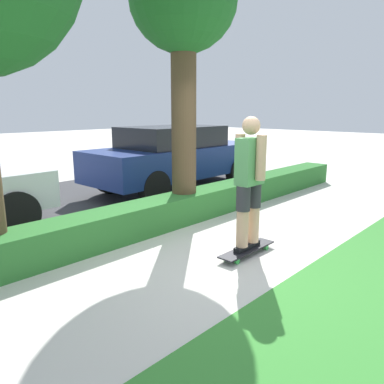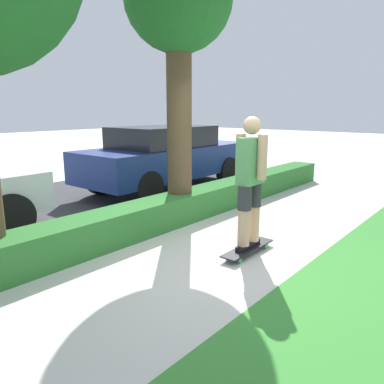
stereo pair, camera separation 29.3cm
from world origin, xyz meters
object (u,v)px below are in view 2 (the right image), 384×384
at_px(skater_person, 250,180).
at_px(parked_car_middle, 166,156).
at_px(tree_mid, 178,9).
at_px(skateboard, 248,248).

bearing_deg(skater_person, parked_car_middle, 58.31).
bearing_deg(tree_mid, skateboard, -109.46).
relative_size(skateboard, tree_mid, 0.22).
bearing_deg(parked_car_middle, skater_person, -122.33).
bearing_deg(tree_mid, skater_person, -109.46).
height_order(tree_mid, parked_car_middle, tree_mid).
xyz_separation_m(tree_mid, parked_car_middle, (1.73, 2.00, -2.75)).
distance_m(skateboard, tree_mid, 4.05).
distance_m(skater_person, parked_car_middle, 4.56).
relative_size(skateboard, parked_car_middle, 0.22).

